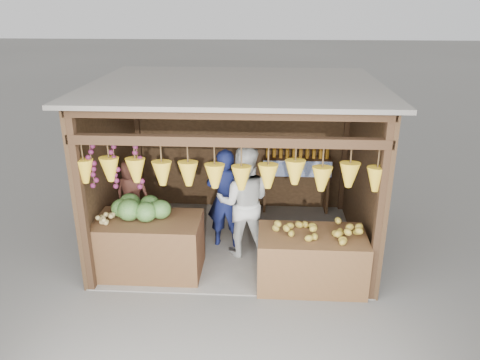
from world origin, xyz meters
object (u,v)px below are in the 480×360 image
counter_left (150,246)px  woman_standing (244,202)px  man_standing (225,199)px  counter_right (311,259)px  vendor_seated (133,194)px

counter_left → woman_standing: bearing=25.0°
man_standing → woman_standing: 0.38m
counter_right → vendor_seated: bearing=158.9°
counter_left → vendor_seated: 1.11m
counter_left → vendor_seated: size_ratio=1.28×
man_standing → counter_right: bearing=146.8°
counter_left → man_standing: bearing=39.4°
counter_left → vendor_seated: (-0.47, 0.91, 0.43)m
counter_left → man_standing: size_ratio=0.91×
woman_standing → vendor_seated: size_ratio=1.50×
man_standing → vendor_seated: size_ratio=1.41×
counter_left → counter_right: bearing=-4.3°
counter_right → woman_standing: bearing=140.9°
counter_right → vendor_seated: vendor_seated is taller
woman_standing → man_standing: bearing=-36.8°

